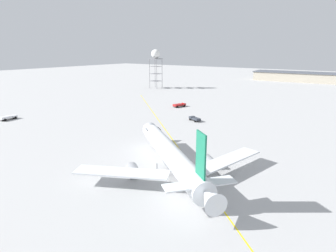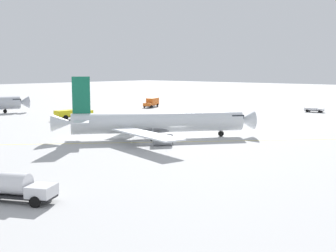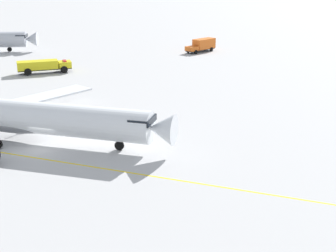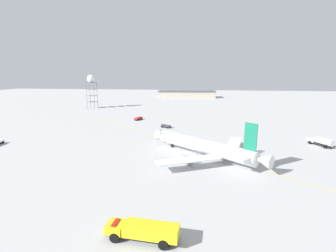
% 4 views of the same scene
% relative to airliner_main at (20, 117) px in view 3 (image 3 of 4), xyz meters
% --- Properties ---
extents(ground_plane, '(600.00, 600.00, 0.00)m').
position_rel_airliner_main_xyz_m(ground_plane, '(1.81, -3.92, -2.86)').
color(ground_plane, '#B2B2B2').
extents(airliner_main, '(32.18, 29.55, 11.72)m').
position_rel_airliner_main_xyz_m(airliner_main, '(0.00, 0.00, 0.00)').
color(airliner_main, silver).
rests_on(airliner_main, ground_plane).
extents(catering_truck_truck, '(8.81, 5.38, 3.10)m').
position_rel_airliner_main_xyz_m(catering_truck_truck, '(48.11, 46.76, -1.19)').
color(catering_truck_truck, '#232326').
rests_on(catering_truck_truck, ground_plane).
extents(fire_tender_truck, '(10.45, 3.50, 2.50)m').
position_rel_airliner_main_xyz_m(fire_tender_truck, '(8.47, 37.19, -1.33)').
color(fire_tender_truck, '#232326').
rests_on(fire_tender_truck, ground_plane).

